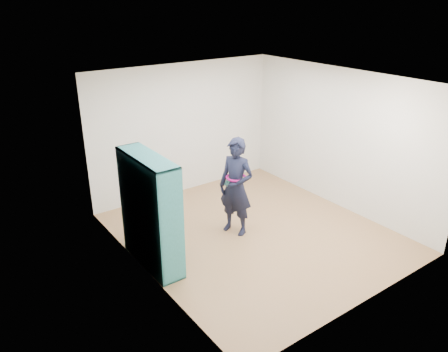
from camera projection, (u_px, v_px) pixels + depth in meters
floor at (254, 233)px, 7.47m from camera, size 4.50×4.50×0.00m
ceiling at (259, 80)px, 6.47m from camera, size 4.50×4.50×0.00m
wall_left at (143, 193)px, 5.89m from camera, size 0.02×4.50×2.60m
wall_right at (340, 140)px, 8.05m from camera, size 0.02×4.50×2.60m
wall_back at (184, 129)px, 8.66m from camera, size 4.00×0.02×2.60m
wall_front at (375, 216)px, 5.29m from camera, size 4.00×0.02×2.60m
bookshelf at (149, 213)px, 6.32m from camera, size 0.38×1.29×1.72m
person at (236, 187)px, 7.21m from camera, size 0.60×0.72×1.67m
smartphone at (227, 183)px, 7.09m from camera, size 0.06×0.11×0.15m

